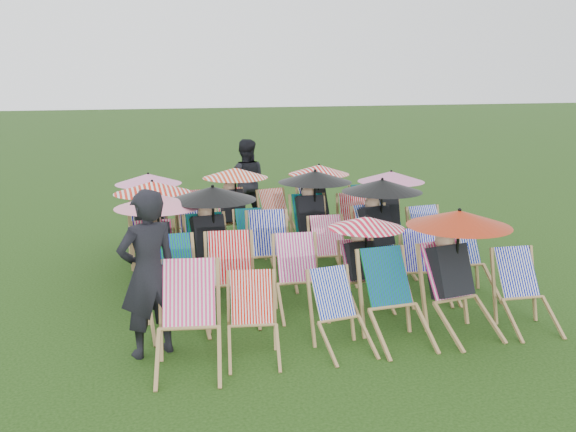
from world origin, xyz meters
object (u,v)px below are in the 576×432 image
object	(u,v)px
deckchair_5	(527,292)
deckchair_29	(370,212)
person_left	(148,274)
person_rear	(245,182)
deckchair_0	(188,321)

from	to	relation	value
deckchair_5	deckchair_29	world-z (taller)	deckchair_29
deckchair_5	person_left	bearing A→B (deg)	177.81
person_rear	deckchair_5	bearing A→B (deg)	123.28
person_rear	person_left	bearing A→B (deg)	83.34
person_left	deckchair_5	bearing A→B (deg)	153.49
deckchair_0	deckchair_5	distance (m)	3.91
deckchair_5	person_rear	distance (m)	6.44
deckchair_0	person_left	bearing A→B (deg)	136.55
deckchair_29	deckchair_5	bearing A→B (deg)	-92.61
person_left	person_rear	world-z (taller)	person_left
deckchair_29	person_rear	world-z (taller)	person_rear
deckchair_5	deckchair_29	size ratio (longest dim) A/B	0.99
deckchair_29	deckchair_0	bearing A→B (deg)	-132.67
deckchair_5	person_rear	size ratio (longest dim) A/B	0.52
deckchair_29	person_left	bearing A→B (deg)	-138.05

